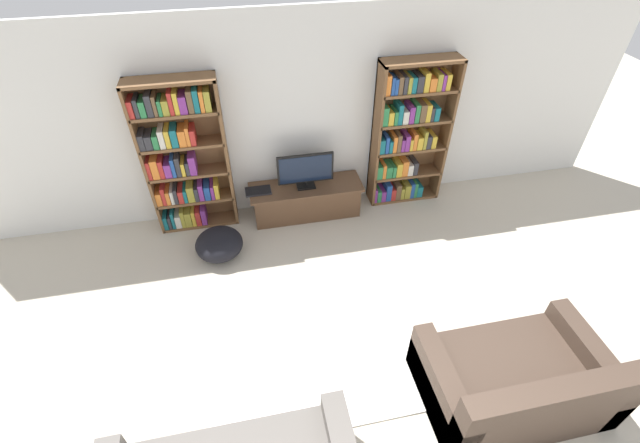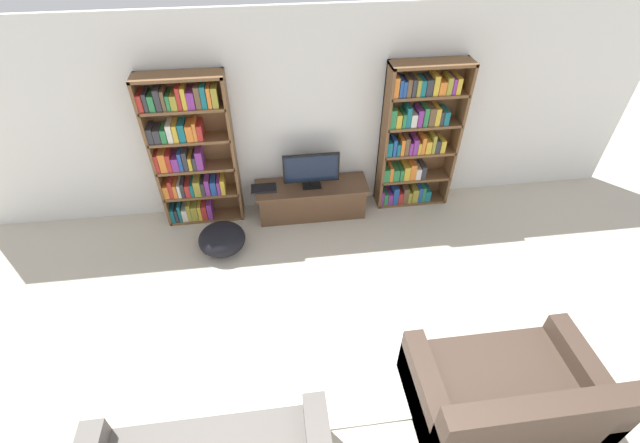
# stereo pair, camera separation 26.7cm
# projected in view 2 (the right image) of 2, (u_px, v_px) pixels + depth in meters

# --- Properties ---
(wall_back) EXTENTS (8.80, 0.06, 2.60)m
(wall_back) POSITION_uv_depth(u_px,v_px,m) (306.00, 117.00, 5.34)
(wall_back) COLOR silver
(wall_back) RESTS_ON ground_plane
(bookshelf_left) EXTENTS (1.00, 0.30, 1.99)m
(bookshelf_left) POSITION_uv_depth(u_px,v_px,m) (190.00, 153.00, 5.26)
(bookshelf_left) COLOR brown
(bookshelf_left) RESTS_ON ground_plane
(bookshelf_right) EXTENTS (1.00, 0.30, 1.99)m
(bookshelf_right) POSITION_uv_depth(u_px,v_px,m) (416.00, 139.00, 5.55)
(bookshelf_right) COLOR brown
(bookshelf_right) RESTS_ON ground_plane
(tv_stand) EXTENTS (1.50, 0.49, 0.46)m
(tv_stand) POSITION_uv_depth(u_px,v_px,m) (312.00, 199.00, 5.81)
(tv_stand) COLOR brown
(tv_stand) RESTS_ON ground_plane
(television) EXTENTS (0.73, 0.16, 0.49)m
(television) POSITION_uv_depth(u_px,v_px,m) (311.00, 170.00, 5.49)
(television) COLOR black
(television) RESTS_ON tv_stand
(laptop) EXTENTS (0.33, 0.20, 0.03)m
(laptop) POSITION_uv_depth(u_px,v_px,m) (264.00, 188.00, 5.60)
(laptop) COLOR #28282D
(laptop) RESTS_ON tv_stand
(area_rug) EXTENTS (2.17, 1.87, 0.02)m
(area_rug) POSITION_uv_depth(u_px,v_px,m) (308.00, 339.00, 4.39)
(area_rug) COLOR white
(area_rug) RESTS_ON ground_plane
(couch_right_sofa) EXTENTS (1.56, 1.00, 0.84)m
(couch_right_sofa) POSITION_uv_depth(u_px,v_px,m) (506.00, 396.00, 3.65)
(couch_right_sofa) COLOR #423328
(couch_right_sofa) RESTS_ON ground_plane
(beanbag_ottoman) EXTENTS (0.58, 0.58, 0.34)m
(beanbag_ottoman) POSITION_uv_depth(u_px,v_px,m) (222.00, 239.00, 5.30)
(beanbag_ottoman) COLOR black
(beanbag_ottoman) RESTS_ON ground_plane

